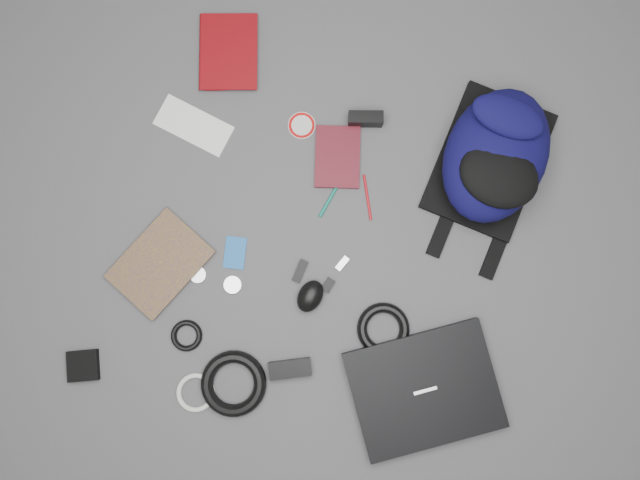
% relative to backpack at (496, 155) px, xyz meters
% --- Properties ---
extents(ground, '(4.00, 4.00, 0.00)m').
position_rel_backpack_xyz_m(ground, '(-0.39, -0.33, -0.09)').
color(ground, '#4F4F51').
rests_on(ground, ground).
extents(backpack, '(0.34, 0.45, 0.17)m').
position_rel_backpack_xyz_m(backpack, '(0.00, 0.00, 0.00)').
color(backpack, black).
rests_on(backpack, ground).
extents(laptop, '(0.47, 0.44, 0.04)m').
position_rel_backpack_xyz_m(laptop, '(-0.02, -0.65, -0.07)').
color(laptop, black).
rests_on(laptop, ground).
extents(textbook_red, '(0.21, 0.25, 0.02)m').
position_rel_backpack_xyz_m(textbook_red, '(-0.86, 0.09, -0.07)').
color(textbook_red, maroon).
rests_on(textbook_red, ground).
extents(comic_book, '(0.28, 0.31, 0.02)m').
position_rel_backpack_xyz_m(comic_book, '(-0.88, -0.46, -0.08)').
color(comic_book, '#C5880E').
rests_on(comic_book, ground).
extents(envelope, '(0.23, 0.14, 0.00)m').
position_rel_backpack_xyz_m(envelope, '(-0.82, -0.11, -0.08)').
color(envelope, white).
rests_on(envelope, ground).
extents(dvd_case, '(0.16, 0.20, 0.01)m').
position_rel_backpack_xyz_m(dvd_case, '(-0.41, -0.09, -0.08)').
color(dvd_case, '#480D15').
rests_on(dvd_case, ground).
extents(compact_camera, '(0.10, 0.06, 0.05)m').
position_rel_backpack_xyz_m(compact_camera, '(-0.36, 0.02, -0.06)').
color(compact_camera, black).
rests_on(compact_camera, ground).
extents(sticker_disc, '(0.08, 0.08, 0.00)m').
position_rel_backpack_xyz_m(sticker_disc, '(-0.53, -0.03, -0.09)').
color(sticker_disc, silver).
rests_on(sticker_disc, ground).
extents(pen_teal, '(0.05, 0.16, 0.01)m').
position_rel_backpack_xyz_m(pen_teal, '(-0.39, -0.19, -0.08)').
color(pen_teal, '#0C715D').
rests_on(pen_teal, ground).
extents(pen_red, '(0.06, 0.12, 0.01)m').
position_rel_backpack_xyz_m(pen_red, '(-0.30, -0.18, -0.08)').
color(pen_red, red).
rests_on(pen_red, ground).
extents(id_badge, '(0.07, 0.10, 0.00)m').
position_rel_backpack_xyz_m(id_badge, '(-0.61, -0.42, -0.08)').
color(id_badge, '#165CAA').
rests_on(id_badge, ground).
extents(usb_black, '(0.03, 0.07, 0.01)m').
position_rel_backpack_xyz_m(usb_black, '(-0.42, -0.43, -0.08)').
color(usb_black, black).
rests_on(usb_black, ground).
extents(usb_silver, '(0.03, 0.05, 0.01)m').
position_rel_backpack_xyz_m(usb_silver, '(-0.32, -0.38, -0.08)').
color(usb_silver, silver).
rests_on(usb_silver, ground).
extents(key_fob, '(0.03, 0.04, 0.01)m').
position_rel_backpack_xyz_m(key_fob, '(-0.34, -0.44, -0.08)').
color(key_fob, black).
rests_on(key_fob, ground).
extents(mouse, '(0.08, 0.10, 0.05)m').
position_rel_backpack_xyz_m(mouse, '(-0.38, -0.48, -0.06)').
color(mouse, black).
rests_on(mouse, ground).
extents(headphone_left, '(0.05, 0.05, 0.01)m').
position_rel_backpack_xyz_m(headphone_left, '(-0.69, -0.51, -0.08)').
color(headphone_left, silver).
rests_on(headphone_left, ground).
extents(headphone_right, '(0.05, 0.05, 0.01)m').
position_rel_backpack_xyz_m(headphone_right, '(-0.59, -0.51, -0.08)').
color(headphone_right, silver).
rests_on(headphone_right, ground).
extents(cable_coil, '(0.19, 0.19, 0.03)m').
position_rel_backpack_xyz_m(cable_coil, '(-0.17, -0.52, -0.07)').
color(cable_coil, black).
rests_on(cable_coil, ground).
extents(power_brick, '(0.12, 0.09, 0.03)m').
position_rel_backpack_xyz_m(power_brick, '(-0.38, -0.69, -0.07)').
color(power_brick, black).
rests_on(power_brick, ground).
extents(power_cord_coil, '(0.20, 0.20, 0.03)m').
position_rel_backpack_xyz_m(power_cord_coil, '(-0.52, -0.76, -0.07)').
color(power_cord_coil, black).
rests_on(power_cord_coil, ground).
extents(pouch, '(0.11, 0.11, 0.02)m').
position_rel_backpack_xyz_m(pouch, '(-0.92, -0.82, -0.08)').
color(pouch, black).
rests_on(pouch, ground).
extents(earbud_coil, '(0.10, 0.10, 0.02)m').
position_rel_backpack_xyz_m(earbud_coil, '(-0.67, -0.67, -0.08)').
color(earbud_coil, black).
rests_on(earbud_coil, ground).
extents(white_cable_coil, '(0.13, 0.13, 0.01)m').
position_rel_backpack_xyz_m(white_cable_coil, '(-0.61, -0.81, -0.08)').
color(white_cable_coil, silver).
rests_on(white_cable_coil, ground).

